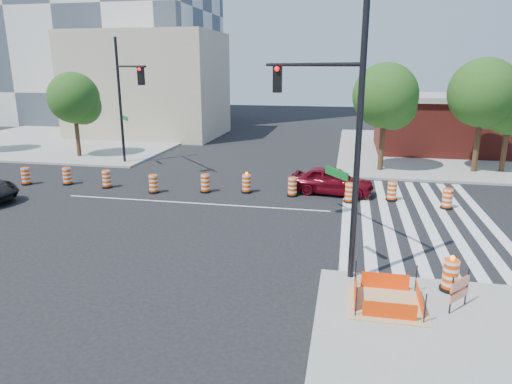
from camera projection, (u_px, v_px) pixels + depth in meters
The scene contains 27 objects.
ground at pixel (193, 203), 23.53m from camera, with size 120.00×120.00×0.00m, color black.
sidewalk_ne at pixel (477, 152), 37.07m from camera, with size 22.00×22.00×0.15m, color gray.
sidewalk_nw at pixel (77, 138), 43.94m from camera, with size 22.00×22.00×0.15m, color gray.
crosswalk_east at pixel (415, 216), 21.44m from camera, with size 6.75×13.50×0.01m.
lane_centerline at pixel (193, 203), 23.53m from camera, with size 14.00×0.12×0.01m, color silver.
excavation_pit at pixel (387, 302), 13.25m from camera, with size 2.20×2.20×0.90m.
brick_storefront at pixel (480, 124), 36.47m from camera, with size 16.50×8.50×4.60m.
beige_midrise at pixel (149, 85), 45.26m from camera, with size 14.00×10.00×10.00m, color tan.
red_coupe at pixel (332, 181), 25.04m from camera, with size 1.79×4.46×1.52m, color #5D0812.
signal_pole_se at pixel (327, 113), 15.24m from camera, with size 3.92×5.45×8.69m.
signal_pole_nw at pixel (126, 91), 30.17m from camera, with size 4.41×4.96×8.59m.
pit_drum at pixel (450, 276), 13.97m from camera, with size 0.59×0.59×1.16m.
barricade at pixel (459, 289), 12.86m from camera, with size 0.65×0.75×1.11m.
tree_north_b at pixel (75, 101), 34.04m from camera, with size 3.78×3.78×6.42m.
tree_north_c at pixel (386, 99), 29.26m from camera, with size 4.17×4.17×7.08m.
tree_north_d at pixel (484, 97), 28.74m from camera, with size 4.34×4.34×7.37m.
tree_north_e at pixel (511, 109), 28.93m from camera, with size 3.69×3.66×6.22m.
median_drum_0 at pixel (26, 177), 27.08m from camera, with size 0.60×0.60×1.02m.
median_drum_1 at pixel (67, 177), 27.09m from camera, with size 0.60×0.60×1.02m.
median_drum_2 at pixel (107, 180), 26.39m from camera, with size 0.60×0.60×1.02m.
median_drum_3 at pixel (154, 184), 25.31m from camera, with size 0.60×0.60×1.02m.
median_drum_4 at pixel (205, 184), 25.44m from camera, with size 0.60×0.60×1.02m.
median_drum_5 at pixel (247, 184), 25.36m from camera, with size 0.60×0.60×1.18m.
median_drum_6 at pixel (292, 187), 24.70m from camera, with size 0.60×0.60×1.02m.
median_drum_7 at pixel (350, 193), 23.54m from camera, with size 0.60×0.60×1.02m.
median_drum_8 at pixel (392, 192), 23.85m from camera, with size 0.60×0.60×1.02m.
median_drum_9 at pixel (447, 199), 22.50m from camera, with size 0.60×0.60×1.02m.
Camera 1 is at (7.63, -21.43, 6.85)m, focal length 32.00 mm.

